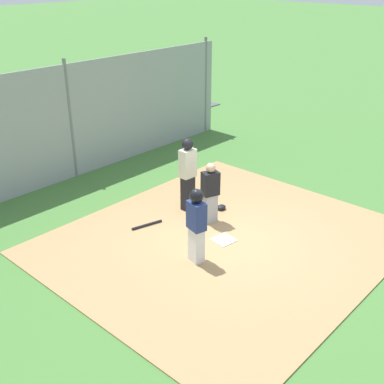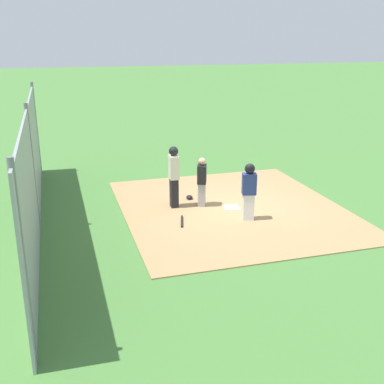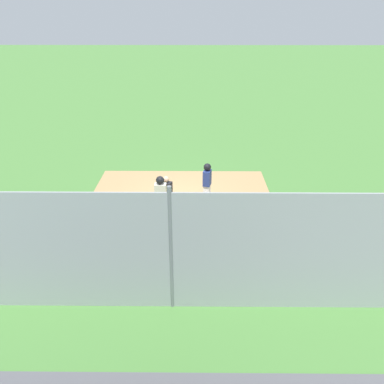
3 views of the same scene
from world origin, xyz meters
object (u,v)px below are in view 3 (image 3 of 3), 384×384
home_plate (180,203)px  baseball_bat (199,226)px  catcher (166,195)px  runner (207,181)px  umpire (161,200)px  catcher_mask (148,215)px

home_plate → baseball_bat: size_ratio=0.57×
catcher → runner: size_ratio=0.92×
umpire → runner: bearing=-40.8°
catcher → umpire: size_ratio=0.80×
runner → baseball_bat: bearing=95.0°
home_plate → runner: 1.36m
umpire → baseball_bat: bearing=-92.7°
runner → home_plate: bearing=19.6°
umpire → catcher_mask: umpire is taller
umpire → catcher_mask: bearing=42.9°
umpire → catcher_mask: 1.25m
catcher → baseball_bat: size_ratio=1.93×
catcher → umpire: 0.86m
umpire → runner: 2.35m
home_plate → runner: (1.01, 0.09, 0.91)m
catcher → baseball_bat: bearing=-108.0°
catcher_mask → runner: bearing=26.8°
home_plate → baseball_bat: 1.87m
catcher_mask → umpire: bearing=-49.3°
home_plate → baseball_bat: baseball_bat is taller
home_plate → catcher: 1.19m
catcher → runner: runner is taller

